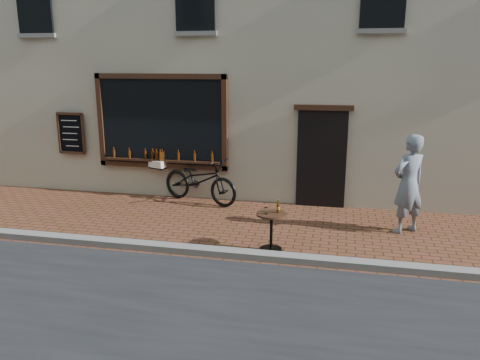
# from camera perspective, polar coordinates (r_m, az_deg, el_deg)

# --- Properties ---
(ground) EXTENTS (90.00, 90.00, 0.00)m
(ground) POSITION_cam_1_polar(r_m,az_deg,el_deg) (8.07, -5.41, -9.47)
(ground) COLOR #55311B
(ground) RESTS_ON ground
(kerb) EXTENTS (90.00, 0.25, 0.12)m
(kerb) POSITION_cam_1_polar(r_m,az_deg,el_deg) (8.22, -5.00, -8.55)
(kerb) COLOR slate
(kerb) RESTS_ON ground
(cargo_bicycle) EXTENTS (2.43, 1.40, 1.15)m
(cargo_bicycle) POSITION_cam_1_polar(r_m,az_deg,el_deg) (11.04, -5.08, 0.06)
(cargo_bicycle) COLOR black
(cargo_bicycle) RESTS_ON ground
(bistro_table) EXTENTS (0.53, 0.53, 0.91)m
(bistro_table) POSITION_cam_1_polar(r_m,az_deg,el_deg) (8.22, 3.86, -5.34)
(bistro_table) COLOR black
(bistro_table) RESTS_ON ground
(pedestrian) EXTENTS (0.84, 0.79, 1.93)m
(pedestrian) POSITION_cam_1_polar(r_m,az_deg,el_deg) (9.49, 19.86, -0.48)
(pedestrian) COLOR slate
(pedestrian) RESTS_ON ground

